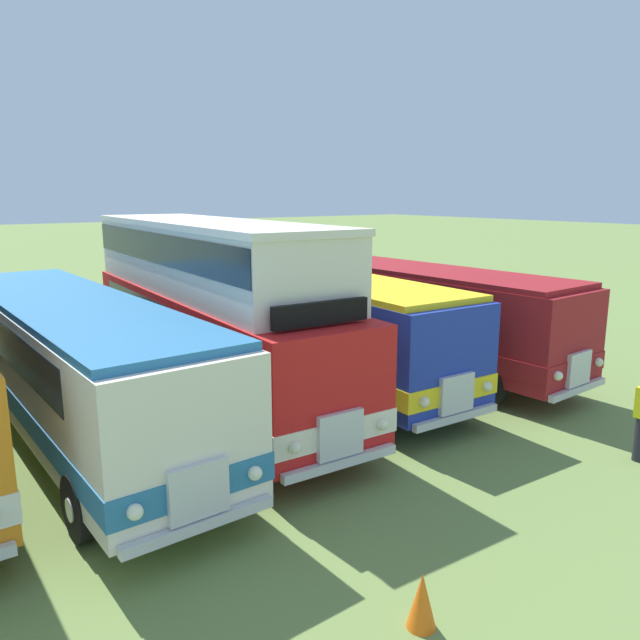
# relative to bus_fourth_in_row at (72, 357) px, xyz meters

# --- Properties ---
(ground_plane) EXTENTS (200.00, 200.00, 0.00)m
(ground_plane) POSITION_rel_bus_fourth_in_row_xyz_m (0.00, 0.19, -1.76)
(ground_plane) COLOR olive
(bus_fourth_in_row) EXTENTS (2.97, 11.59, 2.99)m
(bus_fourth_in_row) POSITION_rel_bus_fourth_in_row_xyz_m (0.00, 0.00, 0.00)
(bus_fourth_in_row) COLOR silver
(bus_fourth_in_row) RESTS_ON ground
(bus_fifth_in_row) EXTENTS (2.98, 10.73, 4.49)m
(bus_fifth_in_row) POSITION_rel_bus_fourth_in_row_xyz_m (3.23, 0.08, 0.71)
(bus_fifth_in_row) COLOR red
(bus_fifth_in_row) RESTS_ON ground
(bus_sixth_in_row) EXTENTS (2.96, 10.91, 2.99)m
(bus_sixth_in_row) POSITION_rel_bus_fourth_in_row_xyz_m (6.45, 0.43, -0.00)
(bus_sixth_in_row) COLOR #1E339E
(bus_sixth_in_row) RESTS_ON ground
(bus_seventh_in_row) EXTENTS (3.04, 10.61, 2.99)m
(bus_seventh_in_row) POSITION_rel_bus_fourth_in_row_xyz_m (9.67, -0.15, -0.00)
(bus_seventh_in_row) COLOR maroon
(bus_seventh_in_row) RESTS_ON ground
(cone_mid_row) EXTENTS (0.36, 0.36, 0.71)m
(cone_mid_row) POSITION_rel_bus_fourth_in_row_xyz_m (1.82, -8.47, -1.40)
(cone_mid_row) COLOR orange
(cone_mid_row) RESTS_ON ground
(rope_fence_line) EXTENTS (25.43, 0.08, 1.05)m
(rope_fence_line) POSITION_rel_bus_fourth_in_row_xyz_m (0.00, 9.32, -1.09)
(rope_fence_line) COLOR #8C704C
(rope_fence_line) RESTS_ON ground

